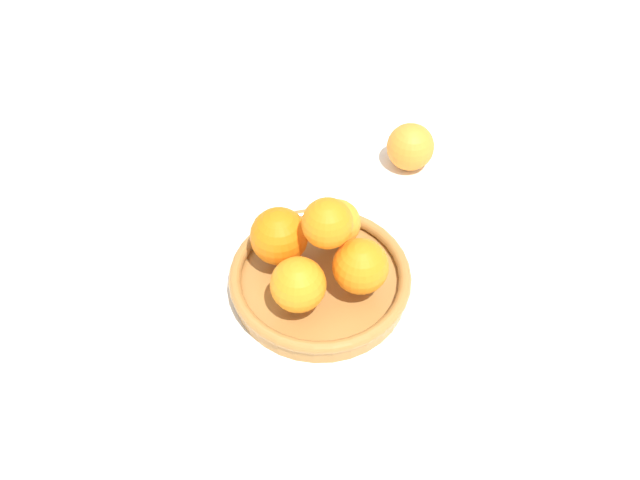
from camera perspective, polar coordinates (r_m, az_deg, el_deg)
ground_plane at (r=0.87m, az=0.00°, el=-4.41°), size 4.00×4.00×0.00m
fruit_bowl at (r=0.85m, az=0.00°, el=-3.62°), size 0.25×0.25×0.04m
orange_pile at (r=0.80m, az=-0.25°, el=-0.75°), size 0.17×0.17×0.12m
stray_orange at (r=1.03m, az=8.26°, el=8.43°), size 0.08×0.08×0.08m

